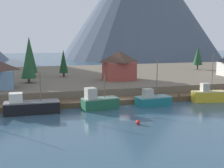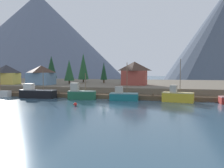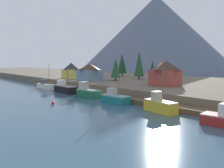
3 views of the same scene
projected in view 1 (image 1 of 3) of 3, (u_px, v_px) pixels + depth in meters
The scene contains 13 objects.
ground_plane at pixel (98, 91), 77.61m from camera, with size 400.00×400.00×1.00m, color #335166.
dock at pixel (120, 101), 60.40m from camera, with size 80.00×4.00×1.60m.
shoreline_bank at pixel (88, 78), 88.72m from camera, with size 400.00×56.00×2.50m, color #665B4C.
fishing_boat_black at pixel (30, 106), 51.92m from camera, with size 9.15×3.14×7.19m.
fishing_boat_green at pixel (99, 102), 55.09m from camera, with size 6.75×3.45×6.31m.
fishing_boat_teal at pixel (153, 100), 58.17m from camera, with size 6.67×3.40×8.85m.
fishing_boat_yellow at pixel (209, 95), 61.65m from camera, with size 7.04×3.43×9.55m.
house_red at pixel (119, 65), 75.31m from camera, with size 7.43×6.39×7.07m.
conifer_near_right at pixel (63, 61), 80.82m from camera, with size 2.37×2.37×7.21m.
conifer_mid_left at pixel (198, 56), 99.87m from camera, with size 3.08×3.08×7.56m.
conifer_mid_right at pixel (28, 64), 69.88m from camera, with size 3.29×3.29×7.83m.
conifer_back_left at pixel (29, 55), 80.70m from camera, with size 3.88×3.88×10.56m.
channel_buoy at pixel (138, 122), 45.38m from camera, with size 0.70×0.70×0.70m, color red.
Camera 1 is at (-18.44, -54.34, 12.67)m, focal length 49.26 mm.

